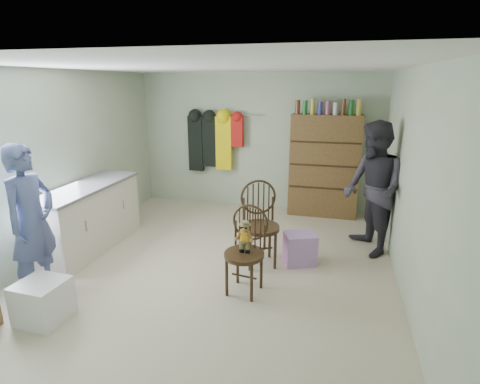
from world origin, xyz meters
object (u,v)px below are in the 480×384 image
(counter, at_px, (88,217))
(chair_front, at_px, (246,244))
(dresser, at_px, (324,165))
(chair_far, at_px, (260,220))

(counter, xyz_separation_m, chair_front, (2.47, -0.57, 0.10))
(dresser, bearing_deg, counter, -144.32)
(counter, relative_size, chair_front, 1.84)
(chair_far, bearing_deg, chair_front, -112.58)
(chair_far, bearing_deg, counter, 162.04)
(counter, height_order, dresser, dresser)
(counter, bearing_deg, chair_front, -12.94)
(counter, bearing_deg, dresser, 35.68)
(chair_front, height_order, chair_far, chair_far)
(chair_front, xyz_separation_m, dresser, (0.73, 2.86, 0.35))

